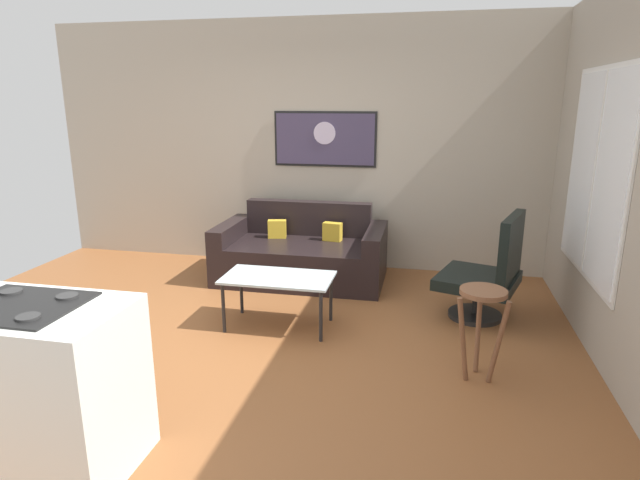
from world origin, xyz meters
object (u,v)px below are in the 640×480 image
(couch, at_px, (302,255))
(wall_painting, at_px, (325,139))
(coffee_table, at_px, (278,281))
(bar_stool, at_px, (482,310))
(armchair, at_px, (489,273))

(couch, xyz_separation_m, wall_painting, (0.13, 0.58, 1.21))
(coffee_table, relative_size, bar_stool, 1.40)
(armchair, distance_m, wall_painting, 2.43)
(coffee_table, height_order, armchair, armchair)
(coffee_table, bearing_deg, wall_painting, 89.11)
(couch, bearing_deg, wall_painting, 77.07)
(bar_stool, bearing_deg, coffee_table, 160.98)
(couch, bearing_deg, coffee_table, -85.26)
(wall_painting, bearing_deg, couch, -102.93)
(couch, height_order, wall_painting, wall_painting)
(wall_painting, bearing_deg, coffee_table, -90.89)
(couch, distance_m, wall_painting, 1.35)
(couch, distance_m, armchair, 2.03)
(couch, xyz_separation_m, armchair, (1.89, -0.73, 0.16))
(armchair, bearing_deg, bar_stool, -97.87)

